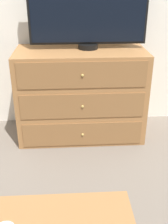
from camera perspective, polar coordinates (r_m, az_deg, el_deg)
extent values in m
plane|color=#70665B|center=(3.10, 0.37, -1.33)|extent=(12.00, 12.00, 0.00)
cube|color=#9E6B3D|center=(2.65, -0.63, 3.67)|extent=(1.16, 0.54, 0.84)
cube|color=brown|center=(2.53, -0.29, -4.54)|extent=(1.07, 0.01, 0.22)
sphere|color=tan|center=(2.53, -0.28, -4.61)|extent=(0.02, 0.02, 0.02)
cube|color=brown|center=(2.40, -0.31, 1.18)|extent=(1.07, 0.01, 0.22)
sphere|color=tan|center=(2.40, -0.30, 1.12)|extent=(0.02, 0.02, 0.02)
cube|color=brown|center=(2.30, -0.32, 7.49)|extent=(1.07, 0.01, 0.22)
sphere|color=tan|center=(2.29, -0.32, 7.44)|extent=(0.02, 0.02, 0.02)
cylinder|color=black|center=(2.57, 0.74, 13.20)|extent=(0.18, 0.18, 0.04)
cube|color=black|center=(2.52, 0.77, 20.79)|extent=(1.02, 0.04, 0.64)
cube|color=black|center=(2.50, 0.81, 20.74)|extent=(0.98, 0.01, 0.60)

